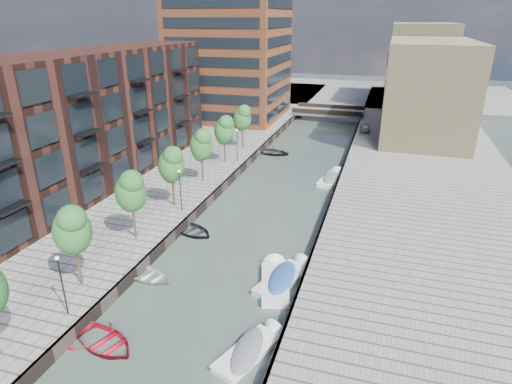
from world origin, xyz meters
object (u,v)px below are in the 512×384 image
at_px(tree_3, 171,164).
at_px(sloop_4, 273,154).
at_px(tree_4, 201,144).
at_px(car, 365,128).
at_px(sloop_3, 150,278).
at_px(tree_6, 242,117).
at_px(tree_5, 224,129).
at_px(tree_1, 72,228).
at_px(sloop_2, 105,346).
at_px(tree_2, 130,190).
at_px(sloop_1, 192,233).
at_px(motorboat_3, 286,277).
at_px(motorboat_4, 332,178).
at_px(bridge, 329,112).
at_px(motorboat_1, 252,349).
at_px(motorboat_2, 275,280).

relative_size(tree_3, sloop_4, 1.19).
height_order(tree_4, car, tree_4).
bearing_deg(sloop_3, tree_6, 19.39).
relative_size(tree_5, car, 1.62).
xyz_separation_m(tree_1, sloop_4, (4.11, 36.23, -5.31)).
relative_size(tree_1, sloop_2, 1.32).
xyz_separation_m(sloop_2, sloop_3, (-1.09, 7.11, 0.00)).
relative_size(tree_1, car, 1.62).
xyz_separation_m(tree_2, sloop_1, (3.28, 3.86, -5.31)).
relative_size(tree_2, tree_4, 1.00).
bearing_deg(motorboat_3, sloop_1, 154.14).
relative_size(sloop_3, sloop_4, 0.81).
distance_m(motorboat_4, car, 21.15).
relative_size(bridge, motorboat_1, 2.51).
xyz_separation_m(tree_1, sloop_1, (3.28, 10.86, -5.31)).
bearing_deg(bridge, car, -57.61).
bearing_deg(motorboat_1, bridge, 94.13).
height_order(tree_3, motorboat_3, tree_3).
bearing_deg(motorboat_2, sloop_4, 105.24).
bearing_deg(sloop_3, motorboat_1, -103.82).
xyz_separation_m(tree_1, tree_4, (0.00, 21.00, 0.00)).
xyz_separation_m(tree_1, sloop_3, (3.36, 3.24, -5.31)).
bearing_deg(sloop_4, sloop_1, -173.58).
xyz_separation_m(sloop_3, motorboat_2, (9.09, 2.40, 0.11)).
relative_size(bridge, sloop_4, 2.59).
distance_m(tree_3, motorboat_3, 16.22).
bearing_deg(tree_5, tree_6, 90.00).
height_order(tree_2, car, tree_2).
bearing_deg(motorboat_3, tree_6, 114.50).
relative_size(tree_2, motorboat_3, 1.01).
bearing_deg(sloop_3, tree_3, 30.69).
bearing_deg(tree_4, sloop_2, -79.86).
relative_size(tree_4, motorboat_4, 1.06).
xyz_separation_m(tree_5, sloop_4, (4.11, 8.23, -5.31)).
bearing_deg(sloop_3, motorboat_2, -61.86).
relative_size(bridge, tree_1, 2.18).
distance_m(bridge, car, 14.00).
bearing_deg(tree_6, motorboat_4, -26.53).
xyz_separation_m(sloop_3, motorboat_3, (9.83, 2.81, 0.23)).
bearing_deg(car, motorboat_1, -97.83).
bearing_deg(tree_3, tree_6, 90.00).
bearing_deg(car, motorboat_4, -101.05).
distance_m(sloop_4, car, 17.65).
relative_size(bridge, tree_6, 2.18).
height_order(motorboat_4, car, car).
xyz_separation_m(sloop_1, motorboat_4, (10.31, 17.36, 0.22)).
height_order(tree_4, motorboat_1, tree_4).
distance_m(tree_1, tree_2, 7.00).
xyz_separation_m(sloop_4, motorboat_3, (9.08, -30.17, 0.23)).
bearing_deg(sloop_4, tree_6, 114.89).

